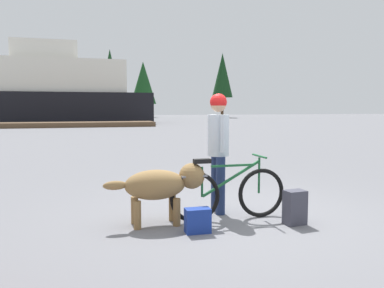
% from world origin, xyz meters
% --- Properties ---
extents(ground_plane, '(160.00, 160.00, 0.00)m').
position_xyz_m(ground_plane, '(0.00, 0.00, 0.00)').
color(ground_plane, slate).
extents(bicycle, '(1.72, 0.44, 0.91)m').
position_xyz_m(bicycle, '(-0.18, -0.19, 0.39)').
color(bicycle, black).
rests_on(bicycle, ground_plane).
extents(person_cyclist, '(0.32, 0.53, 1.80)m').
position_xyz_m(person_cyclist, '(-0.18, 0.23, 1.10)').
color(person_cyclist, navy).
rests_on(person_cyclist, ground_plane).
extents(dog, '(1.39, 0.48, 0.83)m').
position_xyz_m(dog, '(-1.12, -0.13, 0.55)').
color(dog, olive).
rests_on(dog, ground_plane).
extents(backpack, '(0.30, 0.23, 0.47)m').
position_xyz_m(backpack, '(0.62, -0.64, 0.23)').
color(backpack, '#3F3F4C').
rests_on(backpack, ground_plane).
extents(handbag_pannier, '(0.33, 0.19, 0.31)m').
position_xyz_m(handbag_pannier, '(-0.76, -0.62, 0.16)').
color(handbag_pannier, navy).
rests_on(handbag_pannier, ground_plane).
extents(dock_pier, '(13.45, 3.00, 0.40)m').
position_xyz_m(dock_pier, '(-2.71, 28.77, 0.20)').
color(dock_pier, brown).
rests_on(dock_pier, ground_plane).
extents(ferry_boat, '(25.29, 8.25, 8.66)m').
position_xyz_m(ferry_boat, '(-7.64, 36.90, 3.04)').
color(ferry_boat, black).
rests_on(ferry_boat, ground_plane).
extents(pine_tree_far_left, '(3.10, 3.10, 9.13)m').
position_xyz_m(pine_tree_far_left, '(-12.12, 56.25, 5.87)').
color(pine_tree_far_left, '#4C331E').
rests_on(pine_tree_far_left, ground_plane).
extents(pine_tree_center, '(3.12, 3.12, 10.54)m').
position_xyz_m(pine_tree_center, '(2.55, 56.53, 6.79)').
color(pine_tree_center, '#4C331E').
rests_on(pine_tree_center, ground_plane).
extents(pine_tree_far_right, '(3.35, 3.35, 10.40)m').
position_xyz_m(pine_tree_far_right, '(20.29, 54.77, 6.80)').
color(pine_tree_far_right, '#4C331E').
rests_on(pine_tree_far_right, ground_plane).
extents(pine_tree_mid_back, '(4.23, 4.23, 9.21)m').
position_xyz_m(pine_tree_mid_back, '(8.17, 59.78, 5.71)').
color(pine_tree_mid_back, '#4C331E').
rests_on(pine_tree_mid_back, ground_plane).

